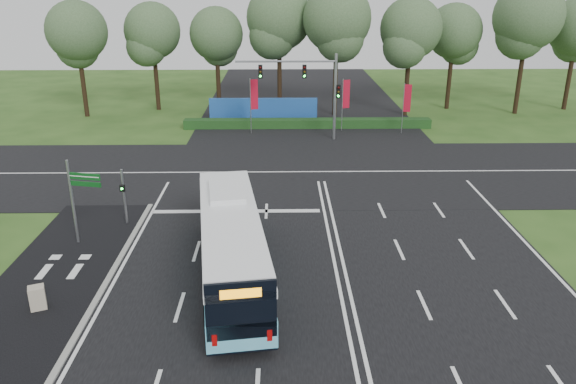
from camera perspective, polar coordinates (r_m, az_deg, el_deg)
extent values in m
plane|color=#294B19|center=(27.62, 4.48, -5.97)|extent=(120.00, 120.00, 0.00)
cube|color=black|center=(27.61, 4.48, -5.94)|extent=(20.00, 120.00, 0.04)
cube|color=black|center=(38.68, 2.89, 2.05)|extent=(120.00, 14.00, 0.05)
cube|color=black|center=(26.76, -22.91, -8.55)|extent=(5.00, 18.00, 0.06)
cube|color=gray|center=(25.95, -17.95, -8.72)|extent=(0.25, 18.00, 0.12)
cube|color=#5DBAD9|center=(24.68, -5.75, -6.70)|extent=(4.06, 12.02, 1.08)
cube|color=black|center=(24.91, -5.71, -7.71)|extent=(4.02, 11.96, 0.29)
cube|color=black|center=(24.24, -5.83, -4.64)|extent=(3.93, 11.83, 0.93)
cube|color=white|center=(24.00, -5.88, -3.37)|extent=(4.06, 12.02, 0.34)
cube|color=white|center=(23.86, -5.91, -2.61)|extent=(3.94, 11.55, 0.34)
cube|color=white|center=(26.03, -6.25, 0.10)|extent=(1.96, 3.14, 0.25)
cube|color=black|center=(19.10, -4.78, -11.93)|extent=(2.38, 0.45, 2.16)
cube|color=orange|center=(18.71, -4.83, -10.22)|extent=(1.37, 0.25, 0.34)
cylinder|color=black|center=(27.90, -8.49, -4.70)|extent=(0.41, 1.05, 1.02)
cylinder|color=black|center=(27.98, -3.77, -4.43)|extent=(0.41, 1.05, 1.02)
cylinder|color=black|center=(21.70, -8.19, -12.65)|extent=(0.41, 1.05, 1.02)
cylinder|color=black|center=(21.80, -2.00, -12.25)|extent=(0.41, 1.05, 1.02)
cylinder|color=gray|center=(31.13, -16.29, -0.51)|extent=(0.12, 0.12, 3.11)
cube|color=black|center=(30.77, -16.48, 0.38)|extent=(0.27, 0.20, 0.36)
sphere|color=#19F233|center=(30.68, -16.53, 0.31)|extent=(0.12, 0.12, 0.12)
cylinder|color=gray|center=(29.41, -21.02, -1.01)|extent=(0.13, 0.13, 4.36)
cube|color=#0C4316|center=(28.52, -19.99, 1.50)|extent=(1.61, 0.42, 0.33)
cube|color=#0C4316|center=(28.64, -19.90, 0.78)|extent=(1.61, 0.42, 0.24)
cube|color=white|center=(28.49, -20.01, 1.48)|extent=(1.49, 0.34, 0.04)
cube|color=#AFA38D|center=(24.82, -24.10, -9.83)|extent=(0.76, 0.70, 1.02)
cylinder|color=gray|center=(48.21, -3.82, 8.66)|extent=(0.07, 0.07, 4.74)
cube|color=#AD0E25|center=(48.11, -3.44, 9.86)|extent=(0.61, 0.25, 2.53)
cylinder|color=gray|center=(49.26, 5.54, 8.76)|extent=(0.07, 0.07, 4.56)
cube|color=#AD0E25|center=(49.19, 5.94, 9.87)|extent=(0.60, 0.19, 2.43)
cylinder|color=gray|center=(49.11, 11.60, 8.28)|extent=(0.07, 0.07, 4.35)
cube|color=#AD0E25|center=(48.92, 12.05, 9.30)|extent=(0.57, 0.19, 2.32)
cylinder|color=gray|center=(46.16, 4.80, 9.53)|extent=(0.24, 0.24, 7.00)
cylinder|color=gray|center=(45.47, -0.25, 13.13)|extent=(8.00, 0.16, 0.16)
cube|color=black|center=(45.62, 1.68, 12.14)|extent=(0.32, 0.28, 1.05)
cube|color=black|center=(45.60, -2.82, 12.12)|extent=(0.32, 0.28, 1.05)
cube|color=black|center=(46.09, 5.13, 10.14)|extent=(0.32, 0.28, 1.05)
cube|color=#183613|center=(50.57, 1.99, 6.97)|extent=(22.00, 1.20, 0.80)
cube|color=#1E50A3|center=(52.81, -2.52, 8.33)|extent=(10.00, 0.30, 2.20)
cylinder|color=black|center=(57.82, -20.16, 10.92)|extent=(0.44, 0.44, 7.60)
sphere|color=#38512F|center=(57.35, -20.69, 15.05)|extent=(5.60, 5.60, 5.60)
cylinder|color=black|center=(58.94, -13.27, 11.69)|extent=(0.44, 0.44, 7.42)
sphere|color=#38512F|center=(58.48, -13.61, 15.65)|extent=(5.47, 5.47, 5.47)
cylinder|color=black|center=(57.98, -7.13, 11.78)|extent=(0.44, 0.44, 7.12)
sphere|color=#38512F|center=(57.51, -7.31, 15.65)|extent=(5.25, 5.25, 5.25)
cylinder|color=black|center=(57.20, -0.87, 12.56)|extent=(0.44, 0.44, 8.60)
sphere|color=#38512F|center=(56.73, -0.90, 17.32)|extent=(6.34, 6.34, 6.34)
cylinder|color=black|center=(54.97, 4.86, 12.19)|extent=(0.44, 0.44, 8.65)
sphere|color=#38512F|center=(54.47, 5.02, 17.16)|extent=(6.37, 6.37, 6.37)
cylinder|color=black|center=(55.97, 12.04, 11.53)|extent=(0.44, 0.44, 7.80)
sphere|color=#38512F|center=(55.49, 12.38, 15.93)|extent=(5.75, 5.75, 5.75)
cylinder|color=black|center=(60.24, 16.13, 11.58)|extent=(0.44, 0.44, 7.34)
sphere|color=#38512F|center=(59.79, 16.53, 15.41)|extent=(5.41, 5.41, 5.41)
cylinder|color=black|center=(59.96, 22.58, 11.51)|extent=(0.44, 0.44, 8.81)
sphere|color=#38512F|center=(59.51, 23.24, 16.12)|extent=(6.49, 6.49, 6.49)
cylinder|color=black|center=(64.18, 26.74, 10.91)|extent=(0.44, 0.44, 7.73)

